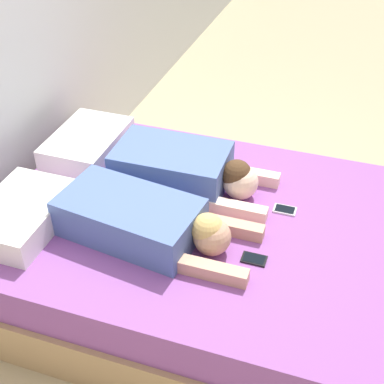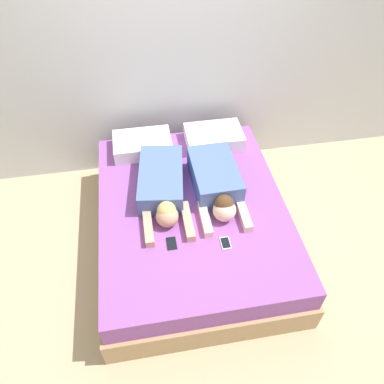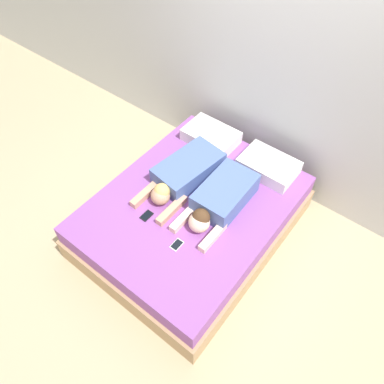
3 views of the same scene
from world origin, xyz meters
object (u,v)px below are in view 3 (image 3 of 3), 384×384
cell_phone_right (177,245)px  pillow_head_left (211,136)px  pillow_head_right (268,166)px  cell_phone_left (147,216)px  person_right (220,199)px  person_left (183,174)px  bed (192,217)px

cell_phone_right → pillow_head_left: bearing=113.7°
pillow_head_right → cell_phone_right: 1.28m
cell_phone_left → person_right: bearing=47.2°
pillow_head_left → cell_phone_left: 1.20m
pillow_head_left → person_left: bearing=-78.9°
person_right → person_left: bearing=174.5°
cell_phone_right → person_left: bearing=124.6°
pillow_head_left → cell_phone_left: (0.13, -1.19, -0.07)m
person_left → cell_phone_right: person_left is taller
person_right → cell_phone_left: (-0.47, -0.51, -0.10)m
pillow_head_left → person_left: person_left is taller
pillow_head_left → person_right: 0.91m
bed → person_right: 0.45m
pillow_head_right → person_left: person_left is taller
pillow_head_left → pillow_head_right: bearing=0.0°
bed → person_right: bearing=25.5°
pillow_head_right → person_right: bearing=-100.3°
bed → person_left: person_left is taller
pillow_head_left → cell_phone_left: pillow_head_left is taller
pillow_head_right → bed: bearing=-114.3°
bed → cell_phone_right: bearing=-67.5°
bed → cell_phone_right: 0.56m
person_left → cell_phone_right: size_ratio=8.47×
bed → cell_phone_left: size_ratio=17.43×
bed → pillow_head_right: (0.36, 0.80, 0.33)m
pillow_head_left → person_right: person_right is taller
pillow_head_right → person_left: 0.88m
person_right → cell_phone_right: person_right is taller
person_left → person_right: 0.48m
person_left → cell_phone_left: bearing=-89.5°
bed → cell_phone_left: cell_phone_left is taller
person_left → cell_phone_left: person_left is taller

